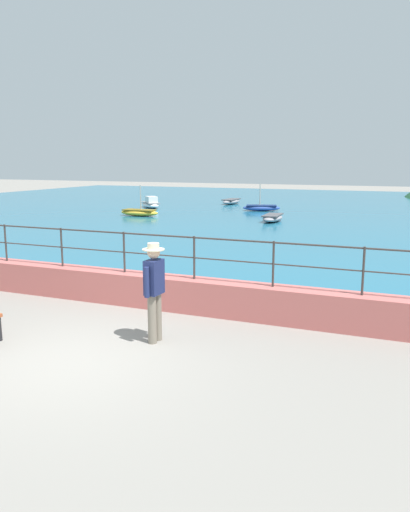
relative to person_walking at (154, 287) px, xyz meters
The scene contains 10 objects.
ground_plane 1.87m from the person_walking, 125.12° to the right, with size 120.00×120.00×0.00m, color gray.
promenade_wall 2.20m from the person_walking, 115.74° to the left, with size 20.00×0.56×0.70m, color #BC605B.
railing 2.14m from the person_walking, 115.74° to the left, with size 18.44×0.04×0.90m.
lake_water 24.57m from the person_walking, 92.14° to the left, with size 64.00×44.32×0.06m, color #236B89.
person_walking is the anchor object (origin of this frame).
boat_0 24.88m from the person_walking, 118.66° to the left, with size 2.27×2.25×0.76m.
boat_1 19.98m from the person_walking, 120.52° to the left, with size 2.31×0.91×1.73m.
boat_2 23.07m from the person_walking, 101.50° to the left, with size 2.46×1.55×1.67m.
boat_4 27.76m from the person_walking, 106.71° to the left, with size 1.05×2.35×0.36m.
boat_5 17.69m from the person_walking, 98.23° to the left, with size 1.00×2.34×0.36m.
Camera 1 is at (4.91, -6.09, 3.12)m, focal length 35.19 mm.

